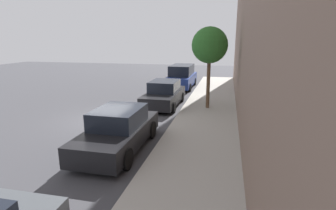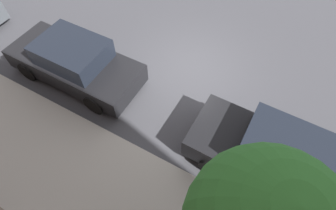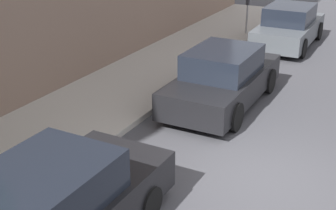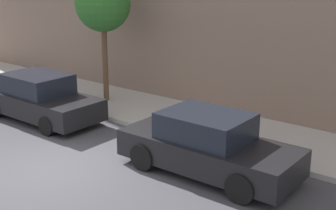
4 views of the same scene
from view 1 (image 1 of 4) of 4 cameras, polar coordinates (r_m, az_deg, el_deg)
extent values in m
plane|color=#424247|center=(13.63, -13.69, -3.19)|extent=(60.00, 60.00, 0.00)
cube|color=#B2ADA3|center=(12.28, 7.87, -4.47)|extent=(3.04, 32.00, 0.15)
cube|color=black|center=(9.81, -10.73, -6.41)|extent=(1.81, 4.50, 0.68)
cube|color=black|center=(9.69, -10.68, -2.56)|extent=(1.59, 2.10, 0.64)
cylinder|color=black|center=(11.41, -11.85, -4.65)|extent=(0.22, 0.70, 0.70)
cylinder|color=black|center=(10.84, -3.60, -5.38)|extent=(0.22, 0.70, 0.70)
cylinder|color=black|center=(9.13, -19.17, -10.01)|extent=(0.22, 0.70, 0.70)
cylinder|color=black|center=(8.40, -9.06, -11.53)|extent=(0.22, 0.70, 0.70)
cube|color=black|center=(15.90, -0.86, 1.76)|extent=(1.85, 4.52, 0.68)
cube|color=black|center=(15.87, -0.78, 4.17)|extent=(1.61, 2.12, 0.64)
cylinder|color=black|center=(17.48, -2.48, 2.02)|extent=(0.22, 0.60, 0.60)
cylinder|color=black|center=(17.12, 3.02, 1.75)|extent=(0.22, 0.60, 0.60)
cylinder|color=black|center=(14.88, -5.31, -0.18)|extent=(0.22, 0.60, 0.60)
cylinder|color=black|center=(14.46, 1.12, -0.55)|extent=(0.22, 0.60, 0.60)
cube|color=navy|center=(22.13, 3.00, 5.46)|extent=(1.96, 4.92, 0.84)
cube|color=black|center=(22.02, 3.02, 7.62)|extent=(1.71, 3.12, 0.84)
cylinder|color=black|center=(23.82, 1.47, 5.27)|extent=(0.22, 0.61, 0.61)
cylinder|color=black|center=(23.53, 5.79, 5.09)|extent=(0.22, 0.61, 0.61)
cylinder|color=black|center=(20.89, -0.17, 4.02)|extent=(0.22, 0.61, 0.61)
cylinder|color=black|center=(20.56, 4.73, 3.81)|extent=(0.22, 0.61, 0.61)
cylinder|color=brown|center=(14.92, 8.76, 4.97)|extent=(0.20, 0.20, 2.97)
sphere|color=#2D6B28|center=(14.74, 9.06, 12.76)|extent=(1.97, 1.97, 1.97)
camera|label=2|loc=(14.30, 13.93, 25.69)|focal=28.00mm
camera|label=3|loc=(20.95, -9.73, 16.46)|focal=50.00mm
camera|label=4|loc=(13.11, -67.32, 10.23)|focal=50.00mm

